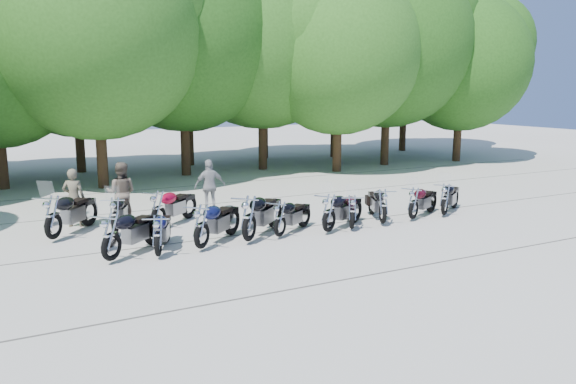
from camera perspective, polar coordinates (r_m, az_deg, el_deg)
name	(u,v)px	position (r m, az deg, el deg)	size (l,w,h in m)	color
ground	(314,241)	(15.14, 2.62, -5.01)	(90.00, 90.00, 0.00)	#A8A298
tree_3	(94,30)	(24.27, -19.07, 15.28)	(8.70, 8.70, 10.67)	#3A2614
tree_4	(182,31)	(27.02, -10.75, 15.76)	(9.13, 9.13, 11.20)	#3A2614
tree_5	(262,37)	(28.57, -2.67, 15.50)	(9.04, 9.04, 11.10)	#3A2614
tree_6	(339,51)	(27.82, 5.15, 14.04)	(8.00, 8.00, 9.82)	#3A2614
tree_7	(388,43)	(30.73, 10.12, 14.65)	(8.79, 8.79, 10.79)	#3A2614
tree_8	(461,63)	(33.25, 17.20, 12.43)	(7.53, 7.53, 9.25)	#3A2614
tree_11	(74,58)	(29.31, -20.90, 12.60)	(7.56, 7.56, 9.28)	#3A2614
tree_12	(187,56)	(30.54, -10.24, 13.42)	(7.88, 7.88, 9.67)	#3A2614
tree_13	(264,54)	(33.26, -2.49, 13.85)	(8.31, 8.31, 10.20)	#3A2614
tree_14	(335,58)	(33.94, 4.82, 13.40)	(8.02, 8.02, 9.84)	#3A2614
tree_15	(406,42)	(38.22, 11.89, 14.67)	(9.67, 9.67, 11.86)	#3A2614
motorcycle_0	(111,236)	(13.70, -17.56, -4.25)	(0.72, 2.36, 1.33)	black
motorcycle_1	(158,235)	(13.81, -13.09, -4.23)	(0.64, 2.10, 1.19)	#0C0C35
motorcycle_2	(201,225)	(14.22, -8.79, -3.34)	(0.72, 2.37, 1.34)	#0B0F34
motorcycle_3	(249,217)	(14.73, -3.98, -2.54)	(0.78, 2.57, 1.45)	black
motorcycle_4	(280,218)	(15.24, -0.83, -2.64)	(0.62, 2.05, 1.16)	black
motorcycle_5	(329,212)	(15.75, 4.19, -2.00)	(0.69, 2.28, 1.29)	black
motorcycle_6	(352,211)	(16.19, 6.52, -1.92)	(0.63, 2.07, 1.17)	#310618
motorcycle_7	(383,205)	(16.92, 9.62, -1.33)	(0.67, 2.20, 1.24)	black
motorcycle_8	(414,202)	(17.71, 12.64, -1.01)	(0.64, 2.11, 1.19)	#320610
motorcycle_9	(445,198)	(18.51, 15.66, -0.61)	(0.66, 2.16, 1.22)	black
motorcycle_10	(53,216)	(16.17, -22.80, -2.24)	(0.76, 2.50, 1.42)	black
motorcycle_11	(115,214)	(16.26, -17.18, -2.18)	(0.65, 2.15, 1.22)	black
motorcycle_12	(158,208)	(16.53, -13.07, -1.63)	(0.70, 2.31, 1.30)	maroon
rider_0	(74,198)	(17.70, -20.94, -0.54)	(0.64, 0.42, 1.74)	brown
rider_1	(121,193)	(17.71, -16.58, -0.07)	(0.91, 0.71, 1.87)	brown
rider_2	(210,186)	(18.68, -7.95, 0.62)	(1.03, 0.43, 1.76)	#999A9C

